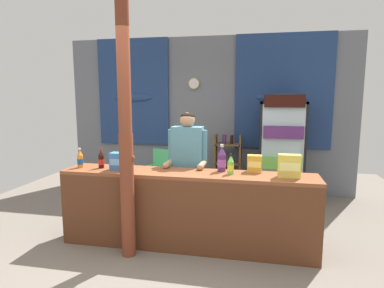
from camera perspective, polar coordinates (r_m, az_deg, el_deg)
ground_plane at (r=4.75m, az=-0.79°, el=-13.69°), size 7.35×7.35×0.00m
back_wall_curtained at (r=6.12m, az=2.76°, el=5.64°), size 5.38×0.22×2.87m
stall_counter at (r=3.79m, az=-1.24°, el=-10.60°), size 2.99×0.49×0.91m
timber_post at (r=3.56m, az=-11.62°, el=0.87°), size 0.18×0.15×2.78m
drink_fridge at (r=5.54m, az=15.51°, el=-0.10°), size 0.73×0.64×1.82m
bottle_shelf_rack at (r=5.80m, az=6.31°, el=-3.58°), size 0.48×0.28×1.12m
plastic_lawn_chair at (r=5.71m, az=-5.89°, el=-4.72°), size 0.57×0.57×0.86m
shopkeeper at (r=4.17m, az=-0.82°, el=-2.54°), size 0.51×0.42×1.59m
soda_bottle_grape_soda at (r=3.82m, az=5.27°, el=-2.81°), size 0.10×0.10×0.32m
soda_bottle_orange_soda at (r=4.24m, az=-19.14°, el=-2.57°), size 0.07×0.07×0.25m
soda_bottle_lime_soda at (r=3.70m, az=6.84°, el=-3.80°), size 0.07×0.07×0.24m
soda_bottle_cola at (r=4.14m, az=-15.75°, el=-2.68°), size 0.07×0.07×0.25m
snack_box_biscuit at (r=3.98m, az=-12.65°, el=-3.00°), size 0.22×0.14×0.21m
snack_box_instant_noodle at (r=3.68m, az=16.79°, el=-3.75°), size 0.24×0.11×0.26m
snack_box_choco_powder at (r=3.85m, az=10.96°, el=-3.42°), size 0.17×0.12×0.20m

